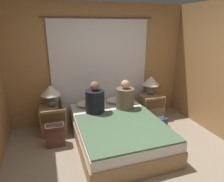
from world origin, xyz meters
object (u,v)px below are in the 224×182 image
object	(u,v)px
lamp_right	(151,82)
beer_bottle_on_left_stand	(60,104)
nightstand_right	(151,106)
handbag_on_floor	(160,122)
nightstand_left	(53,120)
person_right_in_bed	(125,98)
pillow_right	(119,100)
bed	(117,131)
backpack_on_floor	(55,134)
lamp_left	(51,92)
pillow_left	(90,103)
person_left_in_bed	(95,101)

from	to	relation	value
lamp_right	beer_bottle_on_left_stand	world-z (taller)	lamp_right
nightstand_right	handbag_on_floor	bearing A→B (deg)	-92.93
nightstand_left	person_right_in_bed	world-z (taller)	person_right_in_bed
nightstand_left	pillow_right	size ratio (longest dim) A/B	0.96
pillow_right	person_right_in_bed	bearing A→B (deg)	-91.92
bed	backpack_on_floor	distance (m)	1.11
pillow_right	backpack_on_floor	distance (m)	1.54
bed	handbag_on_floor	distance (m)	1.10
lamp_left	backpack_on_floor	world-z (taller)	lamp_left
backpack_on_floor	pillow_right	bearing A→B (deg)	21.80
bed	backpack_on_floor	bearing A→B (deg)	167.19
bed	lamp_right	distance (m)	1.48
nightstand_right	handbag_on_floor	world-z (taller)	nightstand_right
nightstand_left	pillow_left	size ratio (longest dim) A/B	0.96
pillow_right	backpack_on_floor	bearing A→B (deg)	-158.20
person_left_in_bed	person_right_in_bed	size ratio (longest dim) A/B	1.04
lamp_left	beer_bottle_on_left_stand	world-z (taller)	lamp_left
beer_bottle_on_left_stand	handbag_on_floor	distance (m)	2.09
bed	lamp_right	bearing A→B (deg)	36.12
beer_bottle_on_left_stand	backpack_on_floor	xyz separation A→B (m)	(-0.14, -0.36, -0.41)
bed	nightstand_left	world-z (taller)	nightstand_left
pillow_right	backpack_on_floor	size ratio (longest dim) A/B	1.42
bed	backpack_on_floor	xyz separation A→B (m)	(-1.08, 0.25, 0.01)
bed	pillow_right	xyz separation A→B (m)	(0.32, 0.81, 0.29)
person_left_in_bed	beer_bottle_on_left_stand	size ratio (longest dim) A/B	2.95
pillow_left	person_left_in_bed	size ratio (longest dim) A/B	0.91
nightstand_right	person_right_in_bed	xyz separation A→B (m)	(-0.77, -0.31, 0.41)
lamp_right	pillow_left	bearing A→B (deg)	179.34
pillow_left	handbag_on_floor	size ratio (longest dim) A/B	1.69
nightstand_right	backpack_on_floor	xyz separation A→B (m)	(-2.16, -0.48, -0.05)
bed	nightstand_right	distance (m)	1.31
pillow_left	person_left_in_bed	distance (m)	0.43
lamp_right	person_left_in_bed	distance (m)	1.44
person_left_in_bed	backpack_on_floor	size ratio (longest dim) A/B	1.56
bed	person_right_in_bed	xyz separation A→B (m)	(0.31, 0.42, 0.47)
person_right_in_bed	beer_bottle_on_left_stand	size ratio (longest dim) A/B	2.84
bed	lamp_left	size ratio (longest dim) A/B	4.84
pillow_left	beer_bottle_on_left_stand	size ratio (longest dim) A/B	2.68
lamp_left	handbag_on_floor	distance (m)	2.32
nightstand_left	person_right_in_bed	bearing A→B (deg)	-12.50
bed	person_right_in_bed	distance (m)	0.70
lamp_left	person_right_in_bed	xyz separation A→B (m)	(1.39, -0.37, -0.15)
nightstand_left	pillow_left	xyz separation A→B (m)	(0.76, 0.08, 0.23)
nightstand_right	lamp_right	xyz separation A→B (m)	(0.00, 0.06, 0.56)
nightstand_right	lamp_left	size ratio (longest dim) A/B	1.30
person_right_in_bed	backpack_on_floor	world-z (taller)	person_right_in_bed
person_left_in_bed	handbag_on_floor	bearing A→B (deg)	-6.18
pillow_right	bed	bearing A→B (deg)	-111.83
lamp_left	pillow_left	distance (m)	0.83
lamp_right	person_left_in_bed	xyz separation A→B (m)	(-1.39, -0.37, -0.14)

